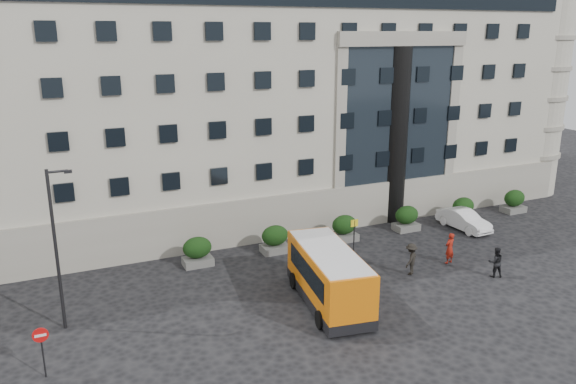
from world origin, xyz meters
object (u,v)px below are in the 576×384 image
hedge_e (463,209)px  minibus (329,275)px  hedge_b (275,239)px  hedge_f (514,201)px  bus_stop_sign (354,232)px  white_taxi (464,220)px  hedge_d (407,218)px  street_lamp (57,244)px  pedestrian_a (450,248)px  no_entry_sign (41,342)px  pedestrian_c (411,259)px  hedge_a (197,251)px  pedestrian_b (496,262)px  hedge_c (344,228)px

hedge_e → minibus: bearing=-153.7°
hedge_b → hedge_f: 20.80m
bus_stop_sign → white_taxi: 10.19m
hedge_d → street_lamp: 24.27m
hedge_b → pedestrian_a: bearing=-33.5°
hedge_e → no_entry_sign: (-29.80, -8.84, 0.72)m
minibus → pedestrian_c: (6.27, 1.32, -0.70)m
hedge_a → pedestrian_c: 12.98m
hedge_b → no_entry_sign: no_entry_sign is taller
street_lamp → no_entry_sign: bearing=-104.7°
street_lamp → hedge_a: bearing=31.2°
no_entry_sign → hedge_a: bearing=44.5°
hedge_a → hedge_f: same height
pedestrian_b → hedge_e: bearing=-100.4°
hedge_d → pedestrian_b: (-0.03, -8.84, -0.01)m
bus_stop_sign → no_entry_sign: 19.46m
hedge_c → hedge_e: 10.40m
hedge_f → street_lamp: bearing=-172.0°
hedge_d → street_lamp: street_lamp is taller
pedestrian_b → pedestrian_c: size_ratio=0.95×
pedestrian_c → bus_stop_sign: bearing=-99.8°
street_lamp → white_taxi: (27.50, 3.26, -3.65)m
hedge_a → no_entry_sign: no_entry_sign is taller
hedge_b → minibus: minibus is taller
hedge_f → hedge_c: bearing=180.0°
hedge_e → hedge_f: size_ratio=1.00×
pedestrian_c → street_lamp: bearing=-39.8°
hedge_b → no_entry_sign: 16.74m
no_entry_sign → hedge_d: bearing=19.8°
hedge_c → pedestrian_a: 7.33m
hedge_f → white_taxi: bearing=-166.5°
hedge_d → pedestrian_c: pedestrian_c is taller
hedge_e → pedestrian_c: size_ratio=0.95×
hedge_a → hedge_b: 5.20m
hedge_f → pedestrian_a: (-11.56, -6.11, 0.06)m
hedge_e → pedestrian_b: pedestrian_b is taller
hedge_e → pedestrian_c: (-9.57, -6.52, 0.04)m
hedge_f → pedestrian_b: size_ratio=1.00×
hedge_f → no_entry_sign: size_ratio=0.79×
hedge_f → bus_stop_sign: bearing=-170.4°
hedge_a → hedge_c: (10.40, 0.00, 0.00)m
minibus → pedestrian_a: bearing=19.0°
hedge_e → pedestrian_b: 10.27m
bus_stop_sign → minibus: size_ratio=0.33×
hedge_d → hedge_e: (5.20, 0.00, 0.00)m
hedge_e → minibus: minibus is taller
pedestrian_b → no_entry_sign: bearing=20.2°
hedge_d → hedge_a: bearing=180.0°
hedge_a → street_lamp: 9.89m
hedge_d → pedestrian_a: pedestrian_a is taller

